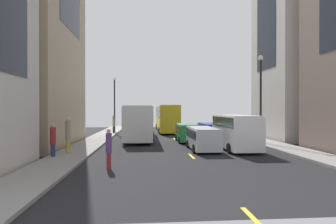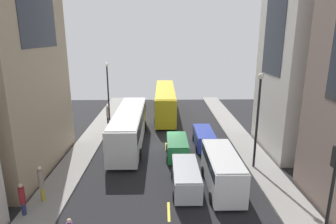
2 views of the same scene
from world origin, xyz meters
name	(u,v)px [view 1 (image 1 of 2)]	position (x,y,z in m)	size (l,w,h in m)	color
ground_plane	(175,139)	(0.00, 0.00, 0.00)	(41.86, 41.86, 0.00)	black
sidewalk_west	(97,139)	(-7.70, 0.00, 0.07)	(2.46, 44.00, 0.15)	gray
sidewalk_east	(249,138)	(7.70, 0.00, 0.07)	(2.46, 44.00, 0.15)	gray
lane_stripe_0	(255,220)	(0.00, -21.00, 0.01)	(0.16, 2.00, 0.01)	yellow
lane_stripe_1	(192,156)	(0.00, -10.50, 0.01)	(0.16, 2.00, 0.01)	yellow
lane_stripe_2	(175,139)	(0.00, 0.00, 0.01)	(0.16, 2.00, 0.01)	yellow
lane_stripe_3	(167,131)	(0.00, 10.50, 0.01)	(0.16, 2.00, 0.01)	yellow
lane_stripe_4	(163,127)	(0.00, 21.00, 0.01)	(0.16, 2.00, 0.01)	yellow
city_bus_white	(139,119)	(-3.60, 0.93, 2.01)	(2.80, 12.66, 3.35)	silver
streetcar_yellow	(166,116)	(0.00, 11.78, 2.13)	(2.70, 14.50, 3.59)	yellow
delivery_van_white	(235,129)	(3.75, -7.75, 1.52)	(2.25, 6.00, 2.58)	white
car_blue_0	(210,130)	(3.63, 0.05, 0.94)	(1.90, 4.64, 1.59)	#2338AD
car_silver_1	(203,137)	(1.25, -7.86, 0.99)	(1.94, 4.67, 1.67)	#B7BABF
car_green_2	(187,131)	(0.93, -2.30, 0.97)	(1.95, 4.27, 1.64)	#1E7238
pedestrian_waiting_curb	(53,139)	(-8.52, -10.84, 1.23)	(0.34, 0.34, 2.02)	navy
pedestrian_crossing_mid	(68,133)	(-8.03, -9.31, 1.42)	(0.35, 0.35, 2.36)	gold
pedestrian_crossing_near	(114,123)	(-6.96, 7.36, 1.31)	(0.28, 0.28, 2.15)	black
pedestrian_walking_far	(109,147)	(-4.79, -13.94, 1.09)	(0.29, 0.29, 2.03)	maroon
streetlamp_near	(261,90)	(6.97, -4.72, 4.72)	(0.44, 0.44, 7.53)	black
streetlamp_far	(114,98)	(-6.97, 8.57, 4.48)	(0.44, 0.44, 7.08)	black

